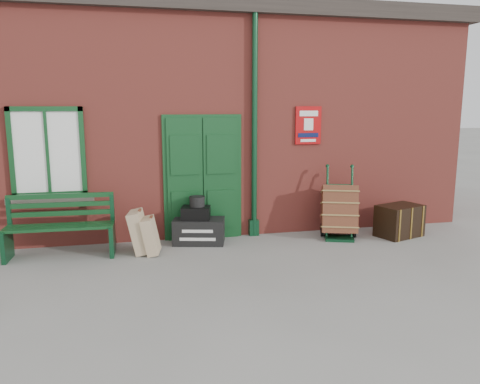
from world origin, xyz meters
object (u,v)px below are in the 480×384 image
object	(u,v)px
porter_trolley	(339,211)
houdini_trunk	(199,231)
bench	(61,224)
dark_trunk	(399,221)

from	to	relation	value
porter_trolley	houdini_trunk	bearing A→B (deg)	-164.91
bench	porter_trolley	world-z (taller)	porter_trolley
houdini_trunk	dark_trunk	xyz separation A→B (m)	(3.72, -0.37, 0.07)
bench	houdini_trunk	world-z (taller)	bench
dark_trunk	bench	bearing A→B (deg)	159.25
bench	dark_trunk	bearing A→B (deg)	0.41
bench	dark_trunk	xyz separation A→B (m)	(6.00, -0.17, -0.23)
porter_trolley	bench	bearing A→B (deg)	-160.48
bench	porter_trolley	xyz separation A→B (m)	(4.85, -0.00, -0.01)
porter_trolley	dark_trunk	size ratio (longest dim) A/B	1.60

